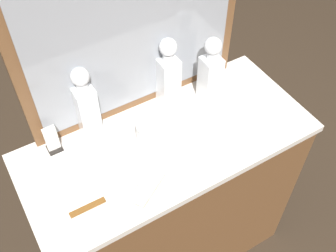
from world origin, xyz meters
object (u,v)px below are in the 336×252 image
silver_brush_left (149,186)px  napkin_holder (52,141)px  crystal_decanter_far_left (87,109)px  crystal_tumbler_left (149,135)px  crystal_tumbler_front (112,147)px  crystal_decanter_far_right (210,75)px  crystal_decanter_left (168,77)px  tortoiseshell_comb (88,207)px

silver_brush_left → napkin_holder: napkin_holder is taller
crystal_decanter_far_left → napkin_holder: size_ratio=2.79×
crystal_tumbler_left → silver_brush_left: crystal_tumbler_left is taller
crystal_tumbler_front → crystal_decanter_far_right: bearing=8.8°
crystal_decanter_far_left → napkin_holder: 0.17m
crystal_decanter_left → tortoiseshell_comb: bearing=-148.6°
crystal_tumbler_left → tortoiseshell_comb: bearing=-156.0°
crystal_tumbler_left → tortoiseshell_comb: 0.33m
crystal_decanter_left → crystal_decanter_far_right: 0.16m
crystal_decanter_far_right → silver_brush_left: size_ratio=1.69×
crystal_decanter_far_right → crystal_tumbler_front: size_ratio=2.96×
crystal_tumbler_left → crystal_tumbler_front: crystal_tumbler_left is taller
crystal_decanter_left → crystal_decanter_far_right: size_ratio=1.03×
crystal_decanter_far_left → tortoiseshell_comb: bearing=-116.1°
crystal_decanter_left → silver_brush_left: size_ratio=1.73×
tortoiseshell_comb → napkin_holder: 0.29m
tortoiseshell_comb → crystal_tumbler_front: bearing=42.3°
napkin_holder → crystal_tumbler_left: bearing=-26.2°
silver_brush_left → crystal_tumbler_front: bearing=102.7°
crystal_decanter_far_right → crystal_decanter_far_left: bearing=171.7°
crystal_decanter_far_right → crystal_tumbler_left: (-0.32, -0.09, -0.07)m
crystal_decanter_far_left → silver_brush_left: size_ratio=1.80×
crystal_tumbler_left → crystal_tumbler_front: 0.14m
crystal_tumbler_front → silver_brush_left: crystal_tumbler_front is taller
crystal_decanter_left → tortoiseshell_comb: (-0.47, -0.29, -0.12)m
crystal_decanter_far_right → crystal_tumbler_front: 0.47m
crystal_decanter_left → napkin_holder: size_ratio=2.68×
crystal_decanter_left → tortoiseshell_comb: crystal_decanter_left is taller
crystal_decanter_far_right → napkin_holder: crystal_decanter_far_right is taller
crystal_decanter_far_right → crystal_tumbler_front: bearing=-171.2°
crystal_decanter_far_right → napkin_holder: bearing=174.2°
crystal_decanter_left → silver_brush_left: (-0.27, -0.32, -0.11)m
tortoiseshell_comb → napkin_holder: size_ratio=1.11×
crystal_tumbler_front → silver_brush_left: bearing=-77.3°
crystal_decanter_far_right → tortoiseshell_comb: bearing=-160.5°
crystal_decanter_far_left → crystal_decanter_left: bearing=-0.1°
crystal_tumbler_left → napkin_holder: (-0.30, 0.15, -0.00)m
crystal_decanter_far_right → crystal_decanter_far_left: (-0.48, 0.07, 0.01)m
crystal_decanter_far_left → crystal_tumbler_left: bearing=-44.7°
crystal_tumbler_front → silver_brush_left: (0.04, -0.18, -0.03)m
crystal_tumbler_front → napkin_holder: napkin_holder is taller
silver_brush_left → tortoiseshell_comb: bearing=170.4°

